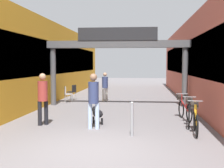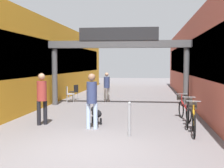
% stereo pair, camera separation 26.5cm
% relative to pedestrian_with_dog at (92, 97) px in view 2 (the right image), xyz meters
% --- Properties ---
extents(ground_plane, '(80.00, 80.00, 0.00)m').
position_rel_pedestrian_with_dog_xyz_m(ground_plane, '(0.32, -2.42, -1.05)').
color(ground_plane, slate).
extents(storefront_left, '(3.00, 26.00, 4.45)m').
position_rel_pedestrian_with_dog_xyz_m(storefront_left, '(-4.77, 8.58, 1.17)').
color(storefront_left, gold).
rests_on(storefront_left, ground_plane).
extents(storefront_right, '(3.00, 26.00, 4.45)m').
position_rel_pedestrian_with_dog_xyz_m(storefront_right, '(5.42, 8.58, 1.17)').
color(storefront_right, '#B25142').
rests_on(storefront_right, ground_plane).
extents(arcade_sign_gateway, '(7.40, 0.47, 3.94)m').
position_rel_pedestrian_with_dog_xyz_m(arcade_sign_gateway, '(0.32, 5.71, 1.73)').
color(arcade_sign_gateway, '#4C4C4F').
rests_on(arcade_sign_gateway, ground_plane).
extents(pedestrian_with_dog, '(0.38, 0.35, 1.82)m').
position_rel_pedestrian_with_dog_xyz_m(pedestrian_with_dog, '(0.00, 0.00, 0.00)').
color(pedestrian_with_dog, '#A5BFE0').
rests_on(pedestrian_with_dog, ground_plane).
extents(pedestrian_companion, '(0.48, 0.48, 1.81)m').
position_rel_pedestrian_with_dog_xyz_m(pedestrian_companion, '(-1.86, 0.48, -0.01)').
color(pedestrian_companion, black).
rests_on(pedestrian_companion, ground_plane).
extents(pedestrian_carrying_crate, '(0.48, 0.48, 1.64)m').
position_rel_pedestrian_with_dog_xyz_m(pedestrian_carrying_crate, '(-0.55, 7.60, -0.12)').
color(pedestrian_carrying_crate, silver).
rests_on(pedestrian_carrying_crate, ground_plane).
extents(dog_on_leash, '(0.59, 0.84, 0.59)m').
position_rel_pedestrian_with_dog_xyz_m(dog_on_leash, '(-0.02, 0.96, -0.68)').
color(dog_on_leash, black).
rests_on(dog_on_leash, ground_plane).
extents(bicycle_orange_nearest, '(0.46, 1.69, 0.98)m').
position_rel_pedestrian_with_dog_xyz_m(bicycle_orange_nearest, '(3.22, -0.28, -0.62)').
color(bicycle_orange_nearest, black).
rests_on(bicycle_orange_nearest, ground_plane).
extents(bicycle_black_second, '(0.46, 1.68, 0.98)m').
position_rel_pedestrian_with_dog_xyz_m(bicycle_black_second, '(3.21, 0.96, -0.62)').
color(bicycle_black_second, black).
rests_on(bicycle_black_second, ground_plane).
extents(bicycle_red_third, '(0.47, 1.68, 0.98)m').
position_rel_pedestrian_with_dog_xyz_m(bicycle_red_third, '(3.19, 2.11, -0.62)').
color(bicycle_red_third, black).
rests_on(bicycle_red_third, ground_plane).
extents(bollard_post_metal, '(0.10, 0.10, 1.03)m').
position_rel_pedestrian_with_dog_xyz_m(bollard_post_metal, '(1.29, -0.90, -0.53)').
color(bollard_post_metal, gray).
rests_on(bollard_post_metal, ground_plane).
extents(cafe_chair_aluminium_nearer, '(0.53, 0.53, 0.89)m').
position_rel_pedestrian_with_dog_xyz_m(cafe_chair_aluminium_nearer, '(-2.59, 6.87, -0.51)').
color(cafe_chair_aluminium_nearer, gray).
rests_on(cafe_chair_aluminium_nearer, ground_plane).
extents(cafe_chair_black_farther, '(0.51, 0.51, 0.89)m').
position_rel_pedestrian_with_dog_xyz_m(cafe_chair_black_farther, '(-2.55, 8.11, -0.51)').
color(cafe_chair_black_farther, gray).
rests_on(cafe_chair_black_farther, ground_plane).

